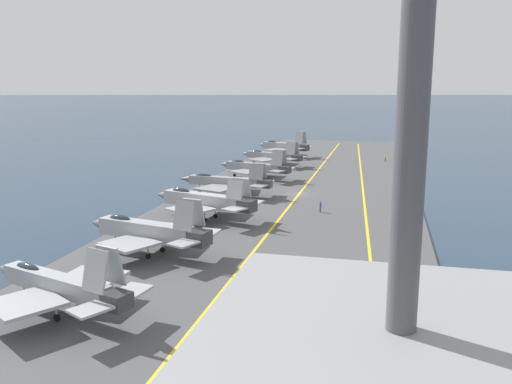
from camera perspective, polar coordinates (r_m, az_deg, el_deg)
name	(u,v)px	position (r m, az deg, el deg)	size (l,w,h in m)	color
ground_plane	(299,196)	(94.65, 4.57, -0.42)	(2000.00, 2000.00, 0.00)	#23384C
carrier_deck	(299,195)	(94.61, 4.58, -0.31)	(187.03, 40.10, 0.40)	#4C4C4F
deck_stripe_foul_line	(364,197)	(93.59, 11.26, -0.49)	(168.32, 0.36, 0.01)	yellow
deck_stripe_centerline	(299,194)	(94.57, 4.58, -0.18)	(168.32, 0.36, 0.01)	yellow
parked_jet_nearest	(60,284)	(47.70, -19.92, -9.14)	(12.20, 15.87, 6.61)	#9EA3A8
parked_jet_second	(148,230)	(61.46, -11.29, -3.99)	(12.18, 16.21, 6.78)	#9EA3A8
parked_jet_third	(204,200)	(76.32, -5.48, -0.89)	(12.34, 16.86, 6.31)	#A8AAAF
parked_jet_fourth	(227,182)	(92.80, -3.12, 1.09)	(14.47, 17.12, 5.76)	gray
parked_jet_fifth	(255,167)	(109.05, -0.08, 2.64)	(12.25, 16.51, 6.19)	gray
parked_jet_sixth	(272,156)	(127.19, 1.68, 3.81)	(13.00, 16.69, 5.93)	gray
parked_jet_seventh	(284,146)	(143.69, 2.92, 4.83)	(12.94, 15.23, 6.83)	#93999E
crew_red_vest	(256,267)	(54.11, 0.03, -7.88)	(0.30, 0.40, 1.75)	#383328
crew_blue_vest	(320,206)	(81.14, 6.79, -1.47)	(0.46, 0.40, 1.70)	#4C473D
crew_yellow_vest	(385,158)	(137.65, 13.46, 3.53)	(0.46, 0.42, 1.69)	#4C473D
crew_brown_vest	(303,308)	(44.89, 5.00, -12.10)	(0.36, 0.44, 1.72)	#232328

